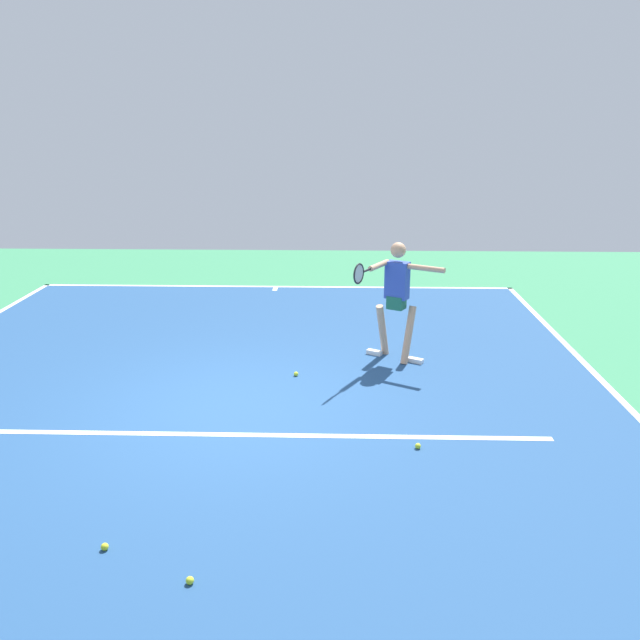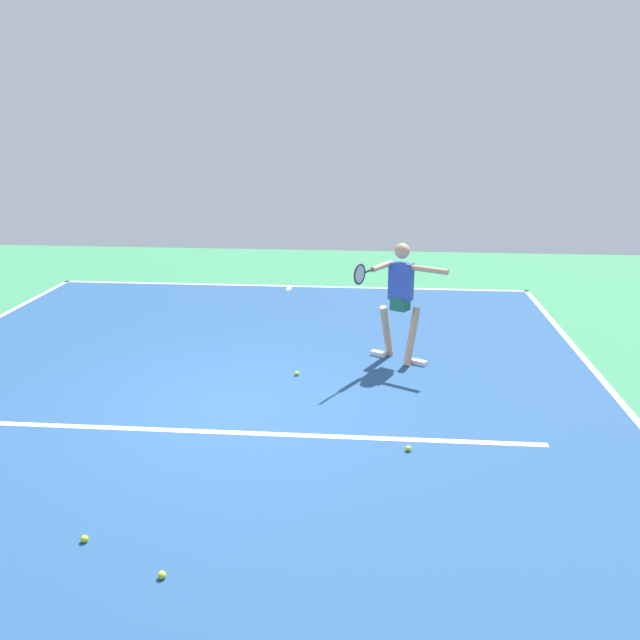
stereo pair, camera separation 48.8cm
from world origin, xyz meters
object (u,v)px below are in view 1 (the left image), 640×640
(tennis_ball_near_service_line, at_px, (190,580))
(tennis_ball_centre_court, at_px, (296,374))
(tennis_ball_by_baseline, at_px, (418,446))
(tennis_ball_near_player, at_px, (105,547))
(tennis_player, at_px, (396,293))

(tennis_ball_near_service_line, relative_size, tennis_ball_centre_court, 1.00)
(tennis_ball_near_service_line, bearing_deg, tennis_ball_centre_court, -97.26)
(tennis_ball_by_baseline, bearing_deg, tennis_ball_near_service_line, 48.03)
(tennis_ball_near_service_line, xyz_separation_m, tennis_ball_centre_court, (-0.56, -4.43, 0.00))
(tennis_ball_near_service_line, distance_m, tennis_ball_centre_court, 4.47)
(tennis_ball_near_service_line, relative_size, tennis_ball_near_player, 1.00)
(tennis_ball_centre_court, bearing_deg, tennis_ball_near_player, 70.96)
(tennis_player, bearing_deg, tennis_ball_near_player, 88.29)
(tennis_ball_near_service_line, xyz_separation_m, tennis_ball_by_baseline, (-2.07, -2.30, 0.00))
(tennis_ball_near_service_line, xyz_separation_m, tennis_ball_near_player, (0.83, -0.41, 0.00))
(tennis_ball_near_service_line, distance_m, tennis_ball_near_player, 0.92)
(tennis_player, distance_m, tennis_ball_near_service_line, 5.64)
(tennis_ball_near_player, relative_size, tennis_ball_by_baseline, 1.00)
(tennis_ball_near_player, height_order, tennis_ball_by_baseline, same)
(tennis_ball_near_player, bearing_deg, tennis_ball_centre_court, -109.04)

